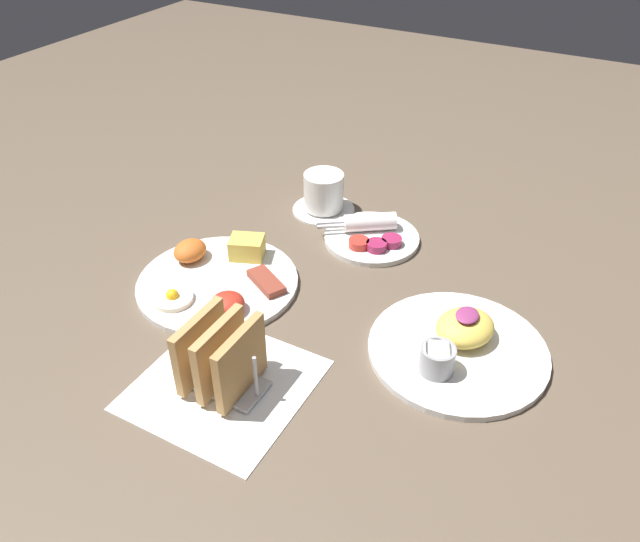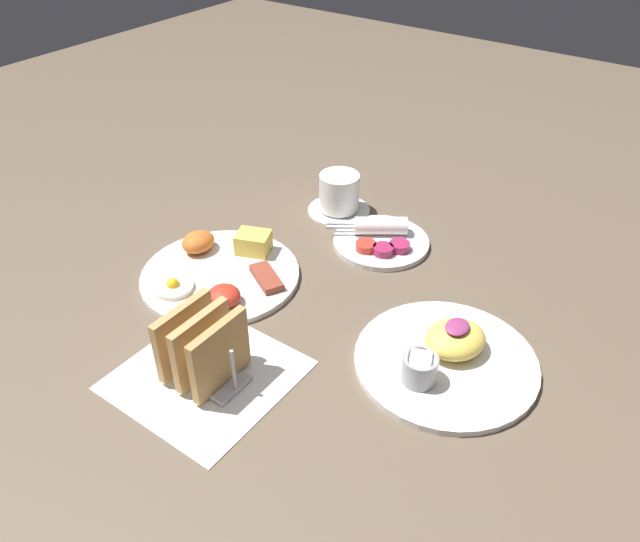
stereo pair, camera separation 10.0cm
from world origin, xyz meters
name	(u,v)px [view 2 (the right image)]	position (x,y,z in m)	size (l,w,h in m)	color
ground_plane	(337,318)	(0.00, 0.00, 0.00)	(3.00, 3.00, 0.00)	brown
napkin_flat	(206,375)	(-0.20, 0.08, 0.00)	(0.22, 0.22, 0.00)	white
plate_breakfast	(221,271)	(-0.03, 0.22, 0.01)	(0.26, 0.26, 0.05)	white
plate_condiments	(381,239)	(0.21, 0.05, 0.01)	(0.17, 0.18, 0.04)	white
plate_foreground	(446,356)	(0.01, -0.18, 0.01)	(0.26, 0.26, 0.06)	white
toast_rack	(202,348)	(-0.20, 0.08, 0.05)	(0.10, 0.12, 0.10)	#B7B7BC
coffee_cup	(339,195)	(0.26, 0.18, 0.04)	(0.12, 0.12, 0.08)	white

